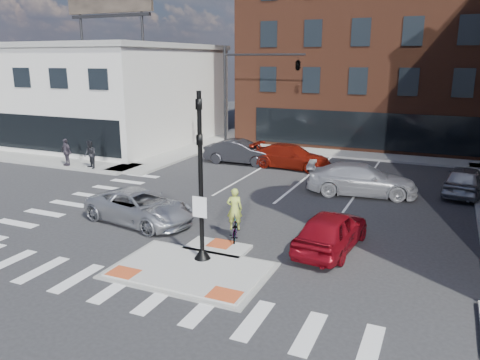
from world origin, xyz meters
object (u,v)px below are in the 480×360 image
at_px(cyclist, 235,223).
at_px(red_sedan, 331,230).
at_px(bg_car_dark, 241,152).
at_px(bg_car_red, 291,157).
at_px(white_pickup, 361,179).
at_px(bg_car_silver, 465,180).
at_px(silver_suv, 141,207).
at_px(pedestrian_b, 66,152).
at_px(pedestrian_a, 90,155).

bearing_deg(cyclist, red_sedan, 165.88).
xyz_separation_m(bg_car_dark, bg_car_red, (3.65, 0.07, -0.04)).
relative_size(white_pickup, bg_car_silver, 1.24).
bearing_deg(bg_car_dark, silver_suv, -178.77).
distance_m(red_sedan, cyclist, 3.85).
bearing_deg(pedestrian_b, red_sedan, -4.66).
xyz_separation_m(silver_suv, red_sedan, (8.50, 0.37, 0.05)).
height_order(bg_car_dark, pedestrian_b, pedestrian_b).
height_order(bg_car_dark, bg_car_silver, bg_car_dark).
relative_size(red_sedan, cyclist, 2.12).
distance_m(silver_suv, bg_car_dark, 12.98).
bearing_deg(silver_suv, bg_car_silver, -41.38).
xyz_separation_m(bg_car_red, pedestrian_b, (-13.82, -5.98, 0.28)).
xyz_separation_m(silver_suv, cyclist, (4.69, -0.18, -0.00)).
distance_m(white_pickup, bg_car_silver, 5.58).
distance_m(silver_suv, white_pickup, 11.83).
height_order(white_pickup, bg_car_dark, white_pickup).
bearing_deg(red_sedan, white_pickup, -82.47).
height_order(white_pickup, bg_car_silver, white_pickup).
distance_m(red_sedan, pedestrian_b, 20.62).
bearing_deg(cyclist, bg_car_red, -104.34).
height_order(silver_suv, white_pickup, white_pickup).
bearing_deg(white_pickup, pedestrian_a, 85.46).
bearing_deg(pedestrian_a, cyclist, -2.53).
height_order(white_pickup, cyclist, cyclist).
distance_m(cyclist, pedestrian_a, 15.43).
bearing_deg(pedestrian_a, silver_suv, -12.81).
xyz_separation_m(bg_car_red, cyclist, (1.88, -13.20, -0.05)).
height_order(white_pickup, bg_car_red, white_pickup).
bearing_deg(silver_suv, bg_car_dark, 13.34).
bearing_deg(red_sedan, pedestrian_a, -15.24).
xyz_separation_m(red_sedan, white_pickup, (-0.27, 8.13, 0.06)).
height_order(white_pickup, pedestrian_b, pedestrian_b).
xyz_separation_m(silver_suv, bg_car_dark, (-0.84, 12.95, 0.09)).
xyz_separation_m(silver_suv, pedestrian_b, (-11.01, 7.04, 0.33)).
bearing_deg(red_sedan, pedestrian_b, -13.25).
relative_size(white_pickup, cyclist, 2.67).
bearing_deg(white_pickup, silver_suv, 126.47).
bearing_deg(bg_car_silver, pedestrian_a, 17.40).
xyz_separation_m(bg_car_silver, pedestrian_a, (-22.27, -3.77, 0.28)).
relative_size(bg_car_dark, bg_car_red, 0.93).
bearing_deg(bg_car_dark, white_pickup, -118.62).
height_order(red_sedan, pedestrian_a, pedestrian_a).
bearing_deg(red_sedan, bg_car_red, -60.18).
distance_m(silver_suv, bg_car_red, 13.32).
xyz_separation_m(silver_suv, bg_car_red, (2.81, 13.02, 0.05)).
bearing_deg(white_pickup, pedestrian_b, 84.86).
relative_size(silver_suv, bg_car_dark, 1.05).
relative_size(white_pickup, bg_car_dark, 1.16).
xyz_separation_m(red_sedan, cyclist, (-3.81, -0.56, -0.05)).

